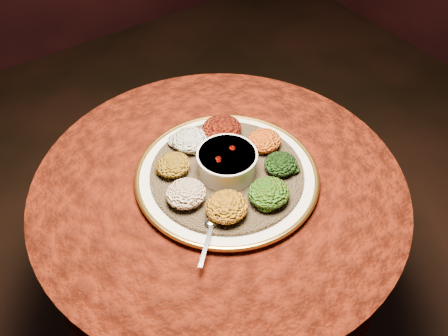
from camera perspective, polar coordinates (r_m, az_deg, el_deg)
table at (r=1.41m, az=-0.52°, el=-6.74°), size 0.96×0.96×0.73m
platter at (r=1.27m, az=0.33°, el=-0.92°), size 0.55×0.55×0.02m
injera at (r=1.27m, az=0.34°, el=-0.58°), size 0.45×0.45×0.01m
stew_bowl at (r=1.24m, az=0.34°, el=0.74°), size 0.15×0.15×0.06m
spoon at (r=1.15m, az=-1.40°, el=-6.50°), size 0.12×0.11×0.01m
portion_ayib at (r=1.32m, az=-3.92°, el=3.22°), size 0.10×0.09×0.05m
portion_kitfo at (r=1.34m, az=-0.27°, el=4.51°), size 0.11×0.10×0.05m
portion_tikil at (r=1.32m, az=4.62°, el=3.14°), size 0.09×0.09×0.04m
portion_gomen at (r=1.26m, az=6.48°, el=0.47°), size 0.09×0.08×0.04m
portion_mixveg at (r=1.19m, az=5.14°, el=-2.84°), size 0.10×0.10×0.05m
portion_kik at (r=1.15m, az=0.32°, el=-4.45°), size 0.10×0.10×0.05m
portion_timatim at (r=1.18m, az=-4.35°, el=-2.92°), size 0.10×0.09×0.05m
portion_shiro at (r=1.26m, az=-5.83°, el=0.36°), size 0.09×0.08×0.04m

